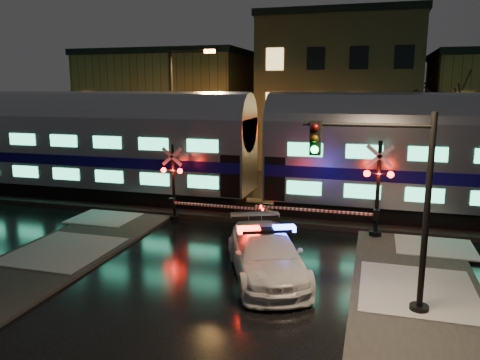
% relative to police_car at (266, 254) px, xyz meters
% --- Properties ---
extents(ground, '(120.00, 120.00, 0.00)m').
position_rel_police_car_xyz_m(ground, '(-1.62, 2.97, -0.82)').
color(ground, black).
rests_on(ground, ground).
extents(ballast, '(90.00, 4.20, 0.24)m').
position_rel_police_car_xyz_m(ballast, '(-1.62, 7.97, -0.70)').
color(ballast, black).
rests_on(ballast, ground).
extents(sidewalk_left, '(4.00, 20.00, 0.12)m').
position_rel_police_car_xyz_m(sidewalk_left, '(-8.12, -3.03, -0.76)').
color(sidewalk_left, '#2D2D2D').
rests_on(sidewalk_left, ground).
extents(sidewalk_right, '(4.00, 20.00, 0.12)m').
position_rel_police_car_xyz_m(sidewalk_right, '(4.88, -3.03, -0.76)').
color(sidewalk_right, '#2D2D2D').
rests_on(sidewalk_right, ground).
extents(building_left, '(14.00, 10.00, 9.00)m').
position_rel_police_car_xyz_m(building_left, '(-14.62, 24.97, 3.68)').
color(building_left, brown).
rests_on(building_left, ground).
extents(building_mid, '(12.00, 11.00, 11.50)m').
position_rel_police_car_xyz_m(building_mid, '(0.38, 25.47, 4.93)').
color(building_mid, brown).
rests_on(building_mid, ground).
extents(train, '(51.00, 3.12, 5.92)m').
position_rel_police_car_xyz_m(train, '(-2.19, 7.97, 2.57)').
color(train, black).
rests_on(train, ballast).
extents(police_car, '(4.27, 6.03, 1.80)m').
position_rel_police_car_xyz_m(police_car, '(0.00, 0.00, 0.00)').
color(police_car, silver).
rests_on(police_car, ground).
extents(crossing_signal_right, '(5.95, 0.66, 4.21)m').
position_rel_police_car_xyz_m(crossing_signal_right, '(3.23, 5.28, 0.93)').
color(crossing_signal_right, black).
rests_on(crossing_signal_right, ground).
extents(crossing_signal_left, '(5.29, 0.63, 3.74)m').
position_rel_police_car_xyz_m(crossing_signal_left, '(-5.42, 5.27, 0.72)').
color(crossing_signal_left, black).
rests_on(crossing_signal_left, ground).
extents(traffic_light, '(3.73, 0.68, 5.77)m').
position_rel_police_car_xyz_m(traffic_light, '(3.91, -1.50, 2.25)').
color(traffic_light, black).
rests_on(traffic_light, ground).
extents(streetlight, '(2.94, 0.31, 8.78)m').
position_rel_police_car_xyz_m(streetlight, '(-8.45, 11.97, 4.24)').
color(streetlight, black).
rests_on(streetlight, ground).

